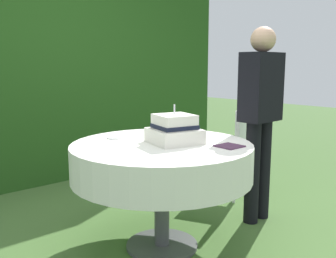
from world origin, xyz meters
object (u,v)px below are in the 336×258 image
Objects in this scene: standing_person at (260,111)px; napkin_stack at (229,146)px; serving_plate_far at (197,136)px; serving_plate_near at (116,137)px; garden_chair at (231,144)px; cake_table at (162,161)px; wedding_cake at (175,130)px.

napkin_stack is at bearing -161.04° from standing_person.
serving_plate_far reaches higher than napkin_stack.
standing_person is at bearing 18.96° from napkin_stack.
serving_plate_far is at bearing 75.46° from napkin_stack.
serving_plate_near is 0.80× the size of napkin_stack.
standing_person is (1.06, -0.52, 0.16)m from serving_plate_near.
garden_chair is at bearing 38.79° from napkin_stack.
standing_person is (0.65, 0.22, 0.16)m from napkin_stack.
wedding_cake is at bearing -26.26° from cake_table.
serving_plate_far is at bearing 161.41° from standing_person.
serving_plate_far is at bearing 13.35° from wedding_cake.
garden_chair is (0.81, 0.33, -0.23)m from serving_plate_far.
wedding_cake is 0.85m from standing_person.
wedding_cake reaches higher than napkin_stack.
serving_plate_near is 1.19m from standing_person.
standing_person reaches higher than garden_chair.
napkin_stack is at bearing -104.54° from serving_plate_far.
standing_person reaches higher than serving_plate_far.
napkin_stack is at bearing -61.33° from wedding_cake.
garden_chair is (1.10, 0.40, -0.32)m from wedding_cake.
napkin_stack is at bearing -54.66° from cake_table.
garden_chair is at bearing 16.83° from cake_table.
wedding_cake is 0.47m from serving_plate_near.
garden_chair is at bearing 22.20° from serving_plate_far.
serving_plate_far is 0.91m from garden_chair.
standing_person is at bearing -7.80° from wedding_cake.
garden_chair is 0.56× the size of standing_person.
wedding_cake is at bearing -160.04° from garden_chair.
garden_chair is at bearing -0.35° from serving_plate_near.
cake_table is at bearing -163.17° from garden_chair.
serving_plate_near reaches higher than cake_table.
cake_table is 10.20× the size of serving_plate_near.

